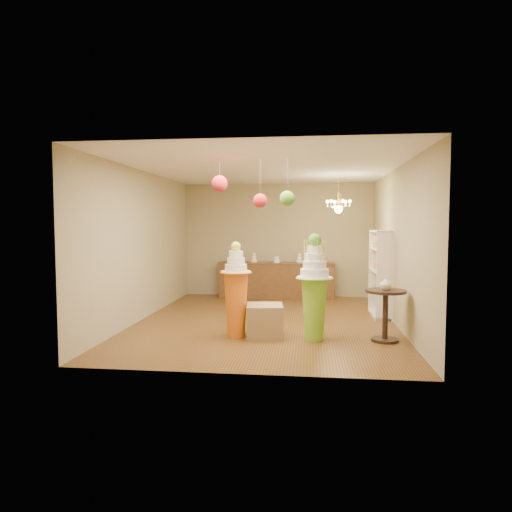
# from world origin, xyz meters

# --- Properties ---
(floor) EXTENTS (6.50, 6.50, 0.00)m
(floor) POSITION_xyz_m (0.00, 0.00, 0.00)
(floor) COLOR #573717
(floor) RESTS_ON ground
(ceiling) EXTENTS (6.50, 6.50, 0.00)m
(ceiling) POSITION_xyz_m (0.00, 0.00, 3.00)
(ceiling) COLOR silver
(ceiling) RESTS_ON ground
(wall_back) EXTENTS (5.00, 0.04, 3.00)m
(wall_back) POSITION_xyz_m (0.00, 3.25, 1.50)
(wall_back) COLOR #9B8E69
(wall_back) RESTS_ON ground
(wall_front) EXTENTS (5.00, 0.04, 3.00)m
(wall_front) POSITION_xyz_m (0.00, -3.25, 1.50)
(wall_front) COLOR #9B8E69
(wall_front) RESTS_ON ground
(wall_left) EXTENTS (0.04, 6.50, 3.00)m
(wall_left) POSITION_xyz_m (-2.50, 0.00, 1.50)
(wall_left) COLOR #9B8E69
(wall_left) RESTS_ON ground
(wall_right) EXTENTS (0.04, 6.50, 3.00)m
(wall_right) POSITION_xyz_m (2.50, 0.00, 1.50)
(wall_right) COLOR #9B8E69
(wall_right) RESTS_ON ground
(pedestal_green) EXTENTS (0.65, 0.65, 1.77)m
(pedestal_green) POSITION_xyz_m (0.94, -1.40, 0.76)
(pedestal_green) COLOR #7AC029
(pedestal_green) RESTS_ON floor
(pedestal_orange) EXTENTS (0.54, 0.54, 1.63)m
(pedestal_orange) POSITION_xyz_m (-0.39, -1.33, 0.69)
(pedestal_orange) COLOR orange
(pedestal_orange) RESTS_ON floor
(burlap_riser) EXTENTS (0.68, 0.68, 0.56)m
(burlap_riser) POSITION_xyz_m (0.10, -1.28, 0.28)
(burlap_riser) COLOR #8E734D
(burlap_riser) RESTS_ON floor
(sideboard) EXTENTS (3.04, 0.54, 1.16)m
(sideboard) POSITION_xyz_m (0.00, 2.97, 0.48)
(sideboard) COLOR brown
(sideboard) RESTS_ON floor
(shelving_unit) EXTENTS (0.33, 1.20, 1.80)m
(shelving_unit) POSITION_xyz_m (2.34, 0.80, 0.90)
(shelving_unit) COLOR beige
(shelving_unit) RESTS_ON floor
(round_table) EXTENTS (0.82, 0.82, 0.85)m
(round_table) POSITION_xyz_m (2.10, -1.33, 0.55)
(round_table) COLOR black
(round_table) RESTS_ON floor
(vase) EXTENTS (0.26, 0.26, 0.21)m
(vase) POSITION_xyz_m (2.10, -1.33, 0.96)
(vase) COLOR beige
(vase) RESTS_ON round_table
(pom_red_left) EXTENTS (0.26, 0.26, 0.54)m
(pom_red_left) POSITION_xyz_m (-0.62, -1.53, 2.59)
(pom_red_left) COLOR #413A2F
(pom_red_left) RESTS_ON ceiling
(pom_green_mid) EXTENTS (0.23, 0.23, 0.79)m
(pom_green_mid) POSITION_xyz_m (0.50, -1.81, 2.33)
(pom_green_mid) COLOR #413A2F
(pom_green_mid) RESTS_ON ceiling
(pom_red_right) EXTENTS (0.22, 0.22, 0.81)m
(pom_red_right) POSITION_xyz_m (0.06, -1.67, 2.30)
(pom_red_right) COLOR #413A2F
(pom_red_right) RESTS_ON ceiling
(chandelier) EXTENTS (0.68, 0.68, 0.85)m
(chandelier) POSITION_xyz_m (1.47, 1.14, 2.30)
(chandelier) COLOR #E6CF51
(chandelier) RESTS_ON ceiling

